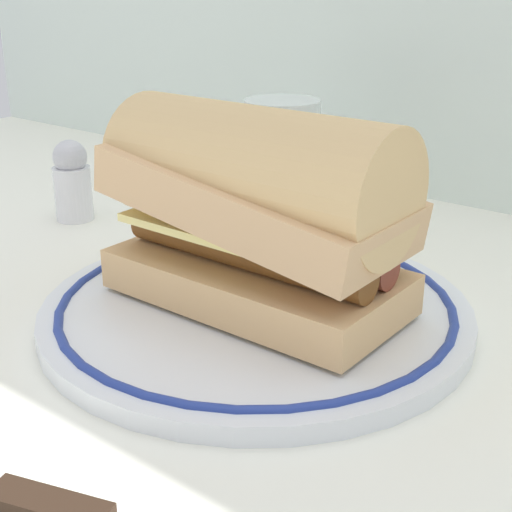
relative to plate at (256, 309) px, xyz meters
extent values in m
plane|color=white|center=(0.02, -0.03, -0.01)|extent=(1.50, 1.50, 0.00)
cylinder|color=white|center=(0.00, 0.00, 0.00)|extent=(0.28, 0.28, 0.01)
torus|color=navy|center=(0.00, 0.00, 0.00)|extent=(0.26, 0.26, 0.01)
cube|color=tan|center=(0.00, 0.00, 0.02)|extent=(0.19, 0.09, 0.03)
cylinder|color=brown|center=(0.00, -0.01, 0.04)|extent=(0.18, 0.02, 0.02)
cylinder|color=brown|center=(0.00, 0.01, 0.04)|extent=(0.18, 0.02, 0.02)
cube|color=#EAD67A|center=(0.00, 0.00, 0.06)|extent=(0.16, 0.09, 0.01)
cube|color=tan|center=(0.00, 0.00, 0.08)|extent=(0.19, 0.09, 0.05)
cylinder|color=#D8B176|center=(0.00, 0.00, 0.09)|extent=(0.19, 0.08, 0.08)
cylinder|color=silver|center=(-0.11, 0.18, 0.05)|extent=(0.07, 0.07, 0.11)
cylinder|color=gold|center=(-0.11, 0.18, 0.02)|extent=(0.06, 0.06, 0.06)
cylinder|color=white|center=(-0.26, 0.06, 0.02)|extent=(0.03, 0.03, 0.05)
sphere|color=silver|center=(-0.26, 0.06, 0.05)|extent=(0.03, 0.03, 0.03)
cube|color=black|center=(0.05, -0.20, 0.00)|extent=(0.06, 0.03, 0.01)
camera|label=1|loc=(0.27, -0.34, 0.21)|focal=51.75mm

